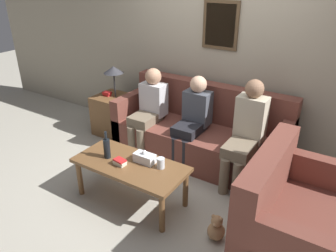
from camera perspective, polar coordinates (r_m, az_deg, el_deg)
ground_plane at (r=4.18m, az=2.09°, el=-8.35°), size 16.00×16.00×0.00m
wall_back at (r=4.47m, az=8.98°, el=11.98°), size 9.00×0.08×2.60m
couch_main at (r=4.42m, az=5.67°, el=-1.48°), size 2.28×0.88×0.97m
couch_side at (r=3.19m, az=21.05°, el=-15.44°), size 0.88×1.24×0.97m
coffee_table at (r=3.56m, az=-6.57°, el=-7.31°), size 1.23×0.58×0.48m
side_table_with_lamp at (r=5.12m, az=-9.45°, el=2.36°), size 0.51×0.51×1.08m
wine_bottle at (r=3.60m, az=-10.60°, el=-3.77°), size 0.07×0.07×0.32m
drinking_glass at (r=3.40m, az=-1.27°, el=-6.46°), size 0.08×0.08×0.11m
book_stack at (r=3.50m, az=-8.37°, el=-6.23°), size 0.14×0.11×0.07m
tissue_box at (r=3.50m, az=-4.10°, el=-5.55°), size 0.23×0.12×0.14m
person_left at (r=4.46m, az=-3.34°, el=3.28°), size 0.34×0.59×1.16m
person_middle at (r=4.19m, az=4.35°, el=1.57°), size 0.34×0.59×1.14m
person_right at (r=3.85m, az=13.45°, el=-0.76°), size 0.34×0.66×1.24m
teddy_bear at (r=3.29m, az=8.40°, el=-17.29°), size 0.17×0.17×0.27m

